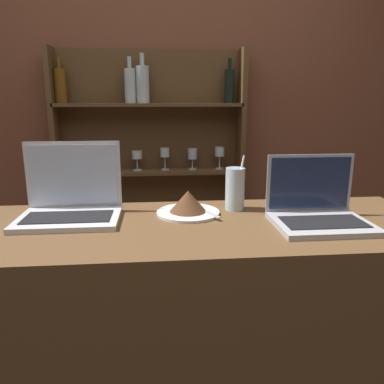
{
  "coord_description": "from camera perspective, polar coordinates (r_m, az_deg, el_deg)",
  "views": [
    {
      "loc": [
        -0.05,
        -0.87,
        1.36
      ],
      "look_at": [
        0.06,
        0.31,
        1.07
      ],
      "focal_mm": 35.0,
      "sensor_mm": 36.0,
      "label": 1
    }
  ],
  "objects": [
    {
      "name": "bar_counter",
      "position": [
        1.45,
        -2.31,
        -23.51
      ],
      "size": [
        1.73,
        0.56,
        0.97
      ],
      "color": "brown",
      "rests_on": "ground_plane"
    },
    {
      "name": "back_wall",
      "position": [
        2.49,
        -4.21,
        13.56
      ],
      "size": [
        7.0,
        0.06,
        2.7
      ],
      "color": "brown",
      "rests_on": "ground_plane"
    },
    {
      "name": "back_shelf",
      "position": [
        2.45,
        -6.31,
        2.69
      ],
      "size": [
        1.18,
        0.18,
        1.67
      ],
      "color": "brown",
      "rests_on": "ground_plane"
    },
    {
      "name": "laptop_near",
      "position": [
        1.33,
        -17.99,
        -1.43
      ],
      "size": [
        0.33,
        0.24,
        0.25
      ],
      "color": "silver",
      "rests_on": "bar_counter"
    },
    {
      "name": "laptop_far",
      "position": [
        1.28,
        18.59,
        -2.57
      ],
      "size": [
        0.3,
        0.24,
        0.21
      ],
      "color": "#ADADB2",
      "rests_on": "bar_counter"
    },
    {
      "name": "cake_plate",
      "position": [
        1.31,
        -0.59,
        -1.9
      ],
      "size": [
        0.22,
        0.22,
        0.08
      ],
      "color": "silver",
      "rests_on": "bar_counter"
    },
    {
      "name": "water_glass",
      "position": [
        1.37,
        6.57,
        0.48
      ],
      "size": [
        0.07,
        0.07,
        0.2
      ],
      "color": "silver",
      "rests_on": "bar_counter"
    }
  ]
}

